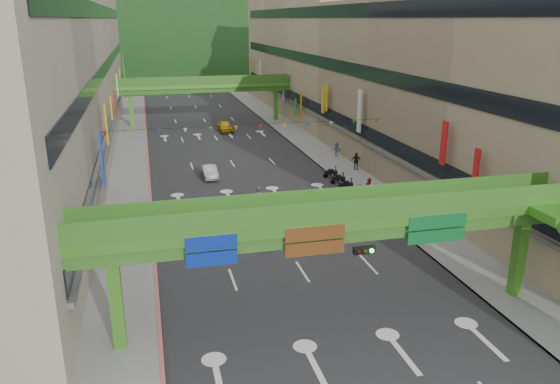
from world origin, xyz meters
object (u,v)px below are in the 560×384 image
at_px(scooter_rider_near, 226,230).
at_px(car_silver, 209,172).
at_px(car_yellow, 225,126).
at_px(scooter_rider_mid, 320,235).
at_px(overpass_near, 359,232).
at_px(pedestrian_red, 369,190).

bearing_deg(scooter_rider_near, car_silver, 87.02).
distance_m(car_silver, car_yellow, 23.79).
relative_size(scooter_rider_near, car_yellow, 0.50).
bearing_deg(scooter_rider_mid, scooter_rider_near, 158.78).
height_order(overpass_near, car_silver, overpass_near).
bearing_deg(scooter_rider_near, car_yellow, 81.72).
xyz_separation_m(scooter_rider_mid, car_silver, (-5.36, 19.72, -0.38)).
bearing_deg(overpass_near, scooter_rider_near, 112.00).
bearing_deg(overpass_near, pedestrian_red, 65.21).
bearing_deg(scooter_rider_mid, car_silver, 105.21).
bearing_deg(scooter_rider_near, pedestrian_red, 26.36).
bearing_deg(car_yellow, scooter_rider_near, -101.79).
bearing_deg(car_yellow, pedestrian_red, -80.23).
distance_m(car_yellow, pedestrian_red, 34.60).
height_order(scooter_rider_near, car_silver, scooter_rider_near).
bearing_deg(scooter_rider_mid, pedestrian_red, 50.76).
bearing_deg(scooter_rider_mid, overpass_near, -97.34).
bearing_deg(pedestrian_red, overpass_near, -139.79).
height_order(car_silver, car_yellow, car_yellow).
relative_size(overpass_near, car_yellow, 6.25).
bearing_deg(car_yellow, car_silver, -105.65).
distance_m(overpass_near, car_silver, 30.24).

